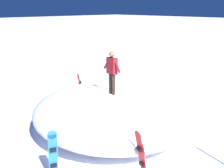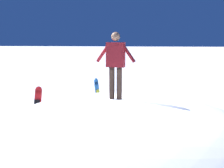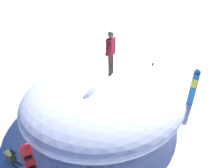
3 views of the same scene
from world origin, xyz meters
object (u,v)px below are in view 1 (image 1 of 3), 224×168
Objects in this scene: snowboarder_standing at (112,70)px; snowboard_primary_upright at (81,87)px; backpack_far at (100,95)px; snowboard_secondary_upright at (53,155)px; snowboard_tertiary_upright at (141,154)px; backpack_near at (57,105)px.

snowboarder_standing is 1.06× the size of snowboard_primary_upright.
backpack_far is (3.51, -2.48, -2.48)m from snowboarder_standing.
snowboarder_standing is 1.00× the size of snowboard_secondary_upright.
snowboard_primary_upright is at bearing -24.00° from snowboard_tertiary_upright.
backpack_near is (3.90, 0.18, -2.51)m from snowboarder_standing.
snowboard_tertiary_upright is (-2.88, 1.60, -1.86)m from snowboarder_standing.
snowboarder_standing is 1.03× the size of snowboard_tertiary_upright.
snowboard_primary_upright is 7.06m from snowboard_secondary_upright.
snowboard_secondary_upright is at bearing 127.52° from backpack_far.
snowboard_tertiary_upright reaches higher than snowboard_primary_upright.
snowboard_secondary_upright is 1.03× the size of snowboard_tertiary_upright.
snowboarder_standing is 4.96m from backpack_far.
snowboard_primary_upright is 0.95× the size of snowboard_secondary_upright.
backpack_near is at bearing 81.69° from backpack_far.
snowboarder_standing is 4.64m from backpack_near.
snowboarder_standing is 4.58m from snowboard_primary_upright.
snowboarder_standing reaches higher than snowboard_tertiary_upright.
backpack_near is (5.00, -3.34, -0.68)m from snowboard_secondary_upright.
backpack_far is at bearing -111.79° from snowboard_primary_upright.
backpack_far is (6.39, -4.08, -0.62)m from snowboard_tertiary_upright.
snowboard_primary_upright is 2.71× the size of backpack_far.
snowboard_tertiary_upright reaches higher than backpack_near.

